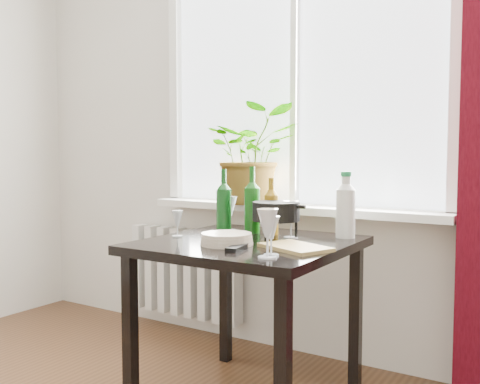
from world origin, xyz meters
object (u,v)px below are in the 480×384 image
Objects in this scene: wineglass_back_center at (291,219)px; cutting_board at (295,247)px; wineglass_back_left at (230,213)px; wineglass_front_right at (267,233)px; radiator at (185,272)px; potted_plant at (253,154)px; wineglass_far_right at (271,236)px; wineglass_front_left at (177,224)px; fondue_pot at (276,220)px; tv_remote at (238,247)px; table at (248,261)px; cleaning_bottle at (346,204)px; wine_bottle_left at (224,201)px; bottle_amber at (271,206)px; wine_bottle_right at (252,199)px; plate_stack at (227,239)px.

cutting_board is (0.14, -0.24, -0.08)m from wineglass_back_center.
wineglass_back_left reaches higher than wineglass_back_center.
radiator is at bearing 140.04° from wineglass_front_right.
wineglass_far_right is (0.57, -0.81, -0.30)m from potted_plant.
wineglass_back_left is 1.43× the size of wineglass_front_left.
radiator is at bearing 136.65° from fondue_pot.
wineglass_back_left is at bearing 136.56° from wineglass_far_right.
wineglass_far_right is at bearing -26.75° from tv_remote.
wineglass_front_right is (1.12, -0.94, 0.45)m from radiator.
radiator is 1.09m from table.
fondue_pot is at bearing -144.72° from cleaning_bottle.
wine_bottle_left is 1.77× the size of wineglass_back_left.
wine_bottle_left is 2.53× the size of wineglass_front_left.
cutting_board is at bearing -47.35° from bottle_amber.
bottle_amber is at bearing 157.77° from wineglass_back_center.
wine_bottle_right is at bearing 142.25° from cutting_board.
table is at bearing 99.27° from tv_remote.
cleaning_bottle reaches higher than fondue_pot.
wineglass_back_left reaches higher than tv_remote.
potted_plant is 1.07m from wineglass_front_right.
wineglass_back_left reaches higher than table.
tv_remote is at bearing -34.79° from plate_stack.
wineglass_back_left is 0.52m from tv_remote.
table is 0.25m from tv_remote.
wineglass_back_center is at bearing -25.70° from radiator.
wineglass_back_left is at bearing -77.32° from potted_plant.
wineglass_far_right is 0.44m from wineglass_back_center.
potted_plant is 3.10× the size of wineglass_back_left.
wineglass_back_left is at bearing 70.48° from wineglass_front_left.
table is 0.79m from potted_plant.
cleaning_bottle is (1.18, -0.32, 0.51)m from radiator.
wine_bottle_right is at bearing -167.36° from cleaning_bottle.
wineglass_far_right is at bearing -43.44° from wineglass_back_left.
plate_stack is at bearing -58.61° from wineglass_back_left.
plate_stack is at bearing -98.46° from table.
tv_remote is 0.23m from cutting_board.
wineglass_front_left is (-0.66, -0.39, -0.09)m from cleaning_bottle.
tv_remote is at bearing -79.38° from bottle_amber.
cleaning_bottle is 2.50× the size of wineglass_front_left.
bottle_amber is at bearing -26.22° from radiator.
plate_stack is at bearing -54.17° from wine_bottle_left.
wineglass_front_right is (0.49, -0.44, -0.06)m from wine_bottle_left.
tv_remote is at bearing -49.22° from wine_bottle_left.
wineglass_back_left is (-0.36, 0.04, 0.00)m from wineglass_back_center.
table is 0.30m from cutting_board.
potted_plant is at bearing -8.14° from radiator.
table is at bearing -63.04° from wine_bottle_right.
wineglass_front_left is at bearing 163.24° from wineglass_far_right.
wineglass_front_left is at bearing -152.07° from wineglass_back_center.
wine_bottle_left reaches higher than wineglass_back_left.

